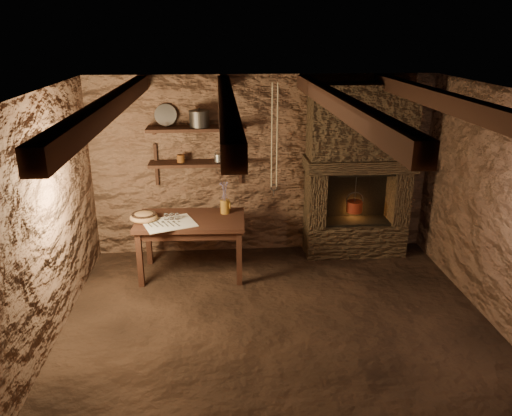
{
  "coord_description": "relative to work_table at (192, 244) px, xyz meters",
  "views": [
    {
      "loc": [
        -0.58,
        -4.44,
        2.94
      ],
      "look_at": [
        -0.17,
        0.9,
        1.01
      ],
      "focal_mm": 35.0,
      "sensor_mm": 36.0,
      "label": 1
    }
  ],
  "objects": [
    {
      "name": "ceiling",
      "position": [
        0.94,
        -1.3,
        2.0
      ],
      "size": [
        4.5,
        4.0,
        0.04
      ],
      "primitive_type": "cube",
      "color": "black",
      "rests_on": "back_wall"
    },
    {
      "name": "shelf_upper",
      "position": [
        0.09,
        0.54,
        1.35
      ],
      "size": [
        1.25,
        0.3,
        0.04
      ],
      "primitive_type": "cube",
      "color": "black",
      "rests_on": "back_wall"
    },
    {
      "name": "red_pot",
      "position": [
        2.16,
        0.42,
        0.3
      ],
      "size": [
        0.24,
        0.23,
        0.54
      ],
      "rotation": [
        0.0,
        0.0,
        -0.08
      ],
      "color": "maroon",
      "rests_on": "hearth"
    },
    {
      "name": "back_wall",
      "position": [
        0.94,
        0.7,
        0.8
      ],
      "size": [
        4.5,
        0.04,
        2.4
      ],
      "primitive_type": "cube",
      "color": "brown",
      "rests_on": "floor"
    },
    {
      "name": "right_wall",
      "position": [
        3.19,
        -1.3,
        0.8
      ],
      "size": [
        0.04,
        4.0,
        2.4
      ],
      "primitive_type": "cube",
      "color": "brown",
      "rests_on": "floor"
    },
    {
      "name": "beam_far_right",
      "position": [
        2.44,
        -1.3,
        1.91
      ],
      "size": [
        0.14,
        3.95,
        0.16
      ],
      "primitive_type": "cube",
      "color": "black",
      "rests_on": "ceiling"
    },
    {
      "name": "hanging_ropes",
      "position": [
        0.99,
        -0.25,
        1.4
      ],
      "size": [
        0.08,
        0.08,
        1.2
      ],
      "primitive_type": null,
      "color": "beige",
      "rests_on": "ceiling"
    },
    {
      "name": "floor",
      "position": [
        0.94,
        -1.3,
        -0.4
      ],
      "size": [
        4.5,
        4.5,
        0.0
      ],
      "primitive_type": "plane",
      "color": "black",
      "rests_on": "ground"
    },
    {
      "name": "beam_far_left",
      "position": [
        -0.56,
        -1.3,
        1.91
      ],
      "size": [
        0.14,
        3.95,
        0.16
      ],
      "primitive_type": "cube",
      "color": "black",
      "rests_on": "ceiling"
    },
    {
      "name": "beam_mid_right",
      "position": [
        1.44,
        -1.3,
        1.91
      ],
      "size": [
        0.14,
        3.95,
        0.16
      ],
      "primitive_type": "cube",
      "color": "black",
      "rests_on": "ceiling"
    },
    {
      "name": "tin_pan",
      "position": [
        -0.29,
        0.64,
        1.51
      ],
      "size": [
        0.28,
        0.12,
        0.28
      ],
      "primitive_type": "cylinder",
      "rotation": [
        1.26,
        0.0,
        0.0
      ],
      "color": "#A0A09B",
      "rests_on": "shelf_upper"
    },
    {
      "name": "hearth",
      "position": [
        2.19,
        0.47,
        0.82
      ],
      "size": [
        1.43,
        0.51,
        2.3
      ],
      "color": "#35271A",
      "rests_on": "floor"
    },
    {
      "name": "beam_mid_left",
      "position": [
        0.44,
        -1.3,
        1.91
      ],
      "size": [
        0.14,
        3.95,
        0.16
      ],
      "primitive_type": "cube",
      "color": "black",
      "rests_on": "ceiling"
    },
    {
      "name": "small_kettle",
      "position": [
        0.36,
        0.54,
        0.97
      ],
      "size": [
        0.15,
        0.12,
        0.15
      ],
      "primitive_type": null,
      "rotation": [
        0.0,
        0.0,
        -0.06
      ],
      "color": "#A0A09B",
      "rests_on": "shelf_lower"
    },
    {
      "name": "front_wall",
      "position": [
        0.94,
        -3.3,
        0.8
      ],
      "size": [
        4.5,
        0.04,
        2.4
      ],
      "primitive_type": "cube",
      "color": "brown",
      "rests_on": "floor"
    },
    {
      "name": "wooden_bowl",
      "position": [
        -0.56,
        -0.02,
        0.39
      ],
      "size": [
        0.42,
        0.42,
        0.12
      ],
      "primitive_type": "ellipsoid",
      "rotation": [
        0.0,
        0.0,
        0.29
      ],
      "color": "#A77748",
      "rests_on": "work_table"
    },
    {
      "name": "shelf_lower",
      "position": [
        0.09,
        0.54,
        0.9
      ],
      "size": [
        1.25,
        0.3,
        0.04
      ],
      "primitive_type": "cube",
      "color": "black",
      "rests_on": "back_wall"
    },
    {
      "name": "iron_stockpot",
      "position": [
        0.13,
        0.54,
        1.46
      ],
      "size": [
        0.28,
        0.28,
        0.19
      ],
      "primitive_type": "cylinder",
      "rotation": [
        0.0,
        0.0,
        0.12
      ],
      "color": "#2B2926",
      "rests_on": "shelf_upper"
    },
    {
      "name": "linen_cloth",
      "position": [
        -0.24,
        -0.16,
        0.35
      ],
      "size": [
        0.71,
        0.64,
        0.01
      ],
      "primitive_type": "cube",
      "rotation": [
        0.0,
        0.0,
        0.36
      ],
      "color": "white",
      "rests_on": "work_table"
    },
    {
      "name": "drinking_glasses",
      "position": [
        -0.22,
        -0.05,
        0.39
      ],
      "size": [
        0.19,
        0.06,
        0.07
      ],
      "primitive_type": null,
      "color": "silver",
      "rests_on": "linen_cloth"
    },
    {
      "name": "left_wall",
      "position": [
        -1.31,
        -1.3,
        0.8
      ],
      "size": [
        0.04,
        4.0,
        2.4
      ],
      "primitive_type": "cube",
      "color": "brown",
      "rests_on": "floor"
    },
    {
      "name": "pewter_cutlery_row",
      "position": [
        -0.24,
        -0.18,
        0.36
      ],
      "size": [
        0.52,
        0.35,
        0.01
      ],
      "primitive_type": null,
      "rotation": [
        0.0,
        0.0,
        0.36
      ],
      "color": "gray",
      "rests_on": "linen_cloth"
    },
    {
      "name": "rusty_tin",
      "position": [
        -0.12,
        0.54,
        0.97
      ],
      "size": [
        0.12,
        0.12,
        0.1
      ],
      "primitive_type": "cylinder",
      "rotation": [
        0.0,
        0.0,
        -0.21
      ],
      "color": "#5B2F12",
      "rests_on": "shelf_lower"
    },
    {
      "name": "stoneware_jug",
      "position": [
        0.43,
        0.15,
        0.52
      ],
      "size": [
        0.13,
        0.12,
        0.4
      ],
      "rotation": [
        0.0,
        0.0,
        -0.03
      ],
      "color": "#8D5C1B",
      "rests_on": "work_table"
    },
    {
      "name": "work_table",
      "position": [
        0.0,
        0.0,
        0.0
      ],
      "size": [
        1.34,
        0.8,
        0.75
      ],
      "rotation": [
        0.0,
        0.0,
        -0.04
      ],
      "color": "black",
      "rests_on": "floor"
    }
  ]
}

